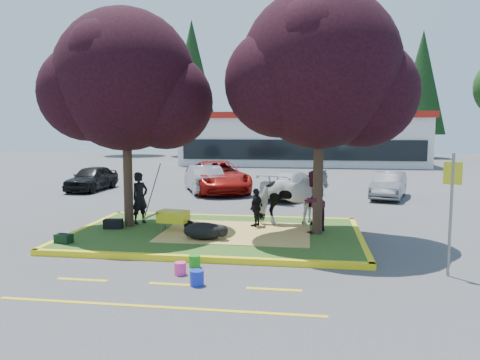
# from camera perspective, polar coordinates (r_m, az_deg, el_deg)

# --- Properties ---
(ground) EXTENTS (90.00, 90.00, 0.00)m
(ground) POSITION_cam_1_polar(r_m,az_deg,el_deg) (13.70, -2.94, -6.93)
(ground) COLOR #424244
(ground) RESTS_ON ground
(median_island) EXTENTS (8.00, 5.00, 0.15)m
(median_island) POSITION_cam_1_polar(r_m,az_deg,el_deg) (13.69, -2.94, -6.62)
(median_island) COLOR #2A4A17
(median_island) RESTS_ON ground
(curb_near) EXTENTS (8.30, 0.16, 0.15)m
(curb_near) POSITION_cam_1_polar(r_m,az_deg,el_deg) (11.25, -5.56, -9.54)
(curb_near) COLOR yellow
(curb_near) RESTS_ON ground
(curb_far) EXTENTS (8.30, 0.16, 0.15)m
(curb_far) POSITION_cam_1_polar(r_m,az_deg,el_deg) (16.17, -1.14, -4.58)
(curb_far) COLOR yellow
(curb_far) RESTS_ON ground
(curb_left) EXTENTS (0.16, 5.30, 0.15)m
(curb_left) POSITION_cam_1_polar(r_m,az_deg,el_deg) (15.02, -18.47, -5.78)
(curb_left) COLOR yellow
(curb_left) RESTS_ON ground
(curb_right) EXTENTS (0.16, 5.30, 0.15)m
(curb_right) POSITION_cam_1_polar(r_m,az_deg,el_deg) (13.51, 14.42, -7.00)
(curb_right) COLOR yellow
(curb_right) RESTS_ON ground
(straw_bedding) EXTENTS (4.20, 3.00, 0.01)m
(straw_bedding) POSITION_cam_1_polar(r_m,az_deg,el_deg) (13.57, -0.44, -6.38)
(straw_bedding) COLOR #EABF60
(straw_bedding) RESTS_ON median_island
(tree_purple_left) EXTENTS (5.06, 4.20, 6.51)m
(tree_purple_left) POSITION_cam_1_polar(r_m,az_deg,el_deg) (14.55, -13.74, 10.97)
(tree_purple_left) COLOR black
(tree_purple_left) RESTS_ON median_island
(tree_purple_right) EXTENTS (5.30, 4.40, 6.82)m
(tree_purple_right) POSITION_cam_1_polar(r_m,az_deg,el_deg) (13.33, 9.81, 12.36)
(tree_purple_right) COLOR black
(tree_purple_right) RESTS_ON median_island
(fire_lane_stripe_a) EXTENTS (1.10, 0.12, 0.01)m
(fire_lane_stripe_a) POSITION_cam_1_polar(r_m,az_deg,el_deg) (10.50, -18.65, -11.45)
(fire_lane_stripe_a) COLOR yellow
(fire_lane_stripe_a) RESTS_ON ground
(fire_lane_stripe_b) EXTENTS (1.10, 0.12, 0.01)m
(fire_lane_stripe_b) POSITION_cam_1_polar(r_m,az_deg,el_deg) (9.78, -7.90, -12.50)
(fire_lane_stripe_b) COLOR yellow
(fire_lane_stripe_b) RESTS_ON ground
(fire_lane_stripe_c) EXTENTS (1.10, 0.12, 0.01)m
(fire_lane_stripe_c) POSITION_cam_1_polar(r_m,az_deg,el_deg) (9.44, 4.16, -13.16)
(fire_lane_stripe_c) COLOR yellow
(fire_lane_stripe_c) RESTS_ON ground
(fire_lane_long) EXTENTS (6.00, 0.10, 0.01)m
(fire_lane_long) POSITION_cam_1_polar(r_m,az_deg,el_deg) (8.71, -10.19, -14.98)
(fire_lane_long) COLOR yellow
(fire_lane_long) RESTS_ON ground
(retail_building) EXTENTS (20.40, 8.40, 4.40)m
(retail_building) POSITION_cam_1_polar(r_m,az_deg,el_deg) (41.07, 7.55, 5.11)
(retail_building) COLOR silver
(retail_building) RESTS_ON ground
(treeline) EXTENTS (46.58, 7.80, 14.63)m
(treeline) POSITION_cam_1_polar(r_m,az_deg,el_deg) (50.90, 6.93, 11.54)
(treeline) COLOR black
(treeline) RESTS_ON ground
(cow) EXTENTS (2.17, 1.07, 1.80)m
(cow) POSITION_cam_1_polar(r_m,az_deg,el_deg) (14.35, 6.32, -2.08)
(cow) COLOR white
(cow) RESTS_ON median_island
(calf) EXTENTS (1.17, 0.77, 0.47)m
(calf) POSITION_cam_1_polar(r_m,az_deg,el_deg) (12.70, -4.51, -6.22)
(calf) COLOR black
(calf) RESTS_ON median_island
(handler) EXTENTS (0.63, 0.71, 1.62)m
(handler) POSITION_cam_1_polar(r_m,az_deg,el_deg) (15.02, -12.11, -2.15)
(handler) COLOR black
(handler) RESTS_ON median_island
(visitor_a) EXTENTS (1.01, 1.09, 1.80)m
(visitor_a) POSITION_cam_1_polar(r_m,az_deg,el_deg) (13.59, 8.93, -2.59)
(visitor_a) COLOR #441321
(visitor_a) RESTS_ON median_island
(visitor_b) EXTENTS (0.52, 0.75, 1.19)m
(visitor_b) POSITION_cam_1_polar(r_m,az_deg,el_deg) (14.23, 2.01, -3.37)
(visitor_b) COLOR black
(visitor_b) RESTS_ON median_island
(wheelbarrow) EXTENTS (1.57, 0.65, 0.59)m
(wheelbarrow) POSITION_cam_1_polar(r_m,az_deg,el_deg) (13.88, -8.11, -4.46)
(wheelbarrow) COLOR black
(wheelbarrow) RESTS_ON median_island
(gear_bag_dark) EXTENTS (0.58, 0.37, 0.28)m
(gear_bag_dark) POSITION_cam_1_polar(r_m,az_deg,el_deg) (14.58, -15.19, -5.17)
(gear_bag_dark) COLOR black
(gear_bag_dark) RESTS_ON median_island
(gear_bag_green) EXTENTS (0.48, 0.36, 0.23)m
(gear_bag_green) POSITION_cam_1_polar(r_m,az_deg,el_deg) (13.19, -20.70, -6.69)
(gear_bag_green) COLOR black
(gear_bag_green) RESTS_ON median_island
(sign_post) EXTENTS (0.36, 0.16, 2.63)m
(sign_post) POSITION_cam_1_polar(r_m,az_deg,el_deg) (10.79, 24.38, -2.29)
(sign_post) COLOR slate
(sign_post) RESTS_ON ground
(bucket_green) EXTENTS (0.34, 0.34, 0.28)m
(bucket_green) POSITION_cam_1_polar(r_m,az_deg,el_deg) (10.81, -5.55, -9.85)
(bucket_green) COLOR #1C9A17
(bucket_green) RESTS_ON ground
(bucket_pink) EXTENTS (0.30, 0.30, 0.27)m
(bucket_pink) POSITION_cam_1_polar(r_m,az_deg,el_deg) (10.34, -7.30, -10.66)
(bucket_pink) COLOR #F8379C
(bucket_pink) RESTS_ON ground
(bucket_blue) EXTENTS (0.35, 0.35, 0.31)m
(bucket_blue) POSITION_cam_1_polar(r_m,az_deg,el_deg) (9.64, -5.28, -11.79)
(bucket_blue) COLOR #172CBE
(bucket_blue) RESTS_ON ground
(car_black) EXTENTS (1.59, 3.70, 1.24)m
(car_black) POSITION_cam_1_polar(r_m,az_deg,el_deg) (24.69, -17.62, 0.22)
(car_black) COLOR black
(car_black) RESTS_ON ground
(car_silver) EXTENTS (2.86, 4.27, 1.33)m
(car_silver) POSITION_cam_1_polar(r_m,az_deg,el_deg) (22.97, -4.46, 0.17)
(car_silver) COLOR gray
(car_silver) RESTS_ON ground
(car_red) EXTENTS (4.43, 5.98, 1.51)m
(car_red) POSITION_cam_1_polar(r_m,az_deg,el_deg) (23.03, -2.79, 0.43)
(car_red) COLOR #9A120C
(car_red) RESTS_ON ground
(car_white) EXTENTS (3.16, 4.58, 1.23)m
(car_white) POSITION_cam_1_polar(r_m,az_deg,el_deg) (21.13, 6.38, -0.53)
(car_white) COLOR silver
(car_white) RESTS_ON ground
(car_grey) EXTENTS (2.17, 3.77, 1.18)m
(car_grey) POSITION_cam_1_polar(r_m,az_deg,el_deg) (21.97, 17.67, -0.60)
(car_grey) COLOR #5A5D62
(car_grey) RESTS_ON ground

